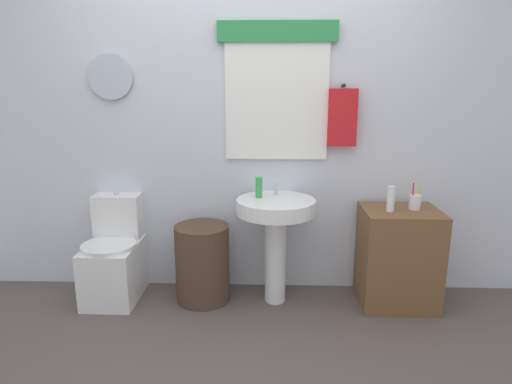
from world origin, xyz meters
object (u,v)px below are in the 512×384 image
pedestal_sink (276,224)px  soap_bottle (259,187)px  wooden_cabinet (398,257)px  lotion_bottle (391,199)px  toothbrush_cup (415,202)px  toilet (115,259)px  laundry_hamper (203,263)px

pedestal_sink → soap_bottle: bearing=157.4°
wooden_cabinet → lotion_bottle: lotion_bottle is taller
toothbrush_cup → toilet: bearing=179.7°
toilet → laundry_hamper: (0.65, -0.03, -0.01)m
soap_bottle → lotion_bottle: soap_bottle is taller
laundry_hamper → toilet: bearing=177.2°
pedestal_sink → toothbrush_cup: (0.96, 0.02, 0.16)m
toilet → lotion_bottle: bearing=-2.1°
toothbrush_cup → wooden_cabinet: bearing=-167.7°
toilet → toothbrush_cup: size_ratio=4.12×
toilet → wooden_cabinet: (2.04, -0.03, 0.06)m
toilet → lotion_bottle: 2.01m
laundry_hamper → toothbrush_cup: size_ratio=3.04×
laundry_hamper → lotion_bottle: lotion_bottle is taller
laundry_hamper → wooden_cabinet: 1.39m
wooden_cabinet → soap_bottle: soap_bottle is taller
laundry_hamper → soap_bottle: bearing=7.0°
lotion_bottle → laundry_hamper: bearing=178.2°
toilet → soap_bottle: 1.19m
wooden_cabinet → laundry_hamper: bearing=180.0°
laundry_hamper → toothbrush_cup: toothbrush_cup is taller
laundry_hamper → soap_bottle: (0.40, 0.05, 0.55)m
toilet → soap_bottle: bearing=1.0°
pedestal_sink → lotion_bottle: size_ratio=4.36×
wooden_cabinet → toothbrush_cup: size_ratio=3.76×
wooden_cabinet → lotion_bottle: (-0.09, -0.04, 0.44)m
toothbrush_cup → lotion_bottle: bearing=-161.8°
wooden_cabinet → lotion_bottle: 0.45m
laundry_hamper → pedestal_sink: pedestal_sink is taller
pedestal_sink → toothbrush_cup: size_ratio=4.12×
wooden_cabinet → pedestal_sink: bearing=180.0°
pedestal_sink → wooden_cabinet: (0.87, 0.00, -0.24)m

